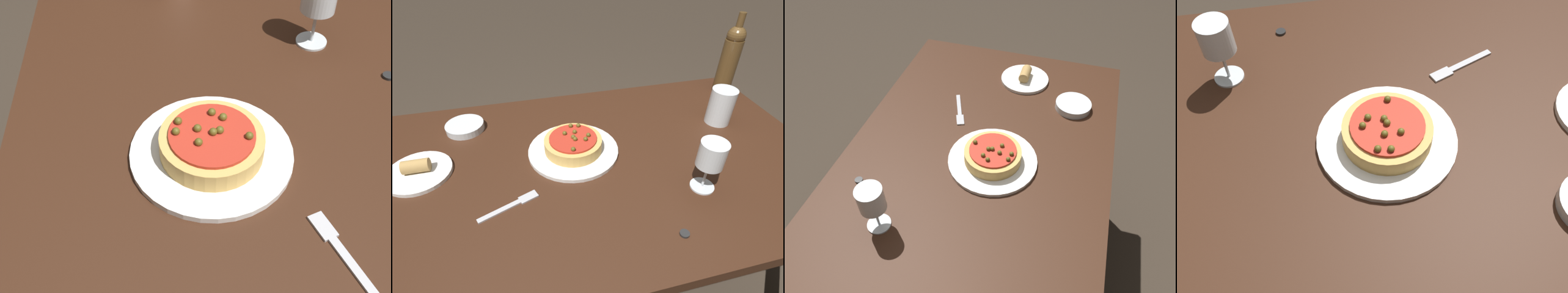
% 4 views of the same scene
% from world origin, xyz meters
% --- Properties ---
extents(ground_plane, '(14.00, 14.00, 0.00)m').
position_xyz_m(ground_plane, '(0.00, 0.00, 0.00)').
color(ground_plane, '#382D23').
extents(dining_table, '(1.42, 0.86, 0.75)m').
position_xyz_m(dining_table, '(0.00, 0.00, 0.66)').
color(dining_table, '#381E11').
rests_on(dining_table, ground_plane).
extents(dinner_plate, '(0.29, 0.29, 0.01)m').
position_xyz_m(dinner_plate, '(0.06, -0.06, 0.75)').
color(dinner_plate, white).
rests_on(dinner_plate, dining_table).
extents(pizza, '(0.18, 0.18, 0.06)m').
position_xyz_m(pizza, '(0.06, -0.06, 0.78)').
color(pizza, tan).
rests_on(pizza, dinner_plate).
extents(wine_glass, '(0.07, 0.07, 0.15)m').
position_xyz_m(wine_glass, '(-0.26, 0.18, 0.86)').
color(wine_glass, silver).
rests_on(wine_glass, dining_table).
extents(side_bowl, '(0.13, 0.13, 0.02)m').
position_xyz_m(side_bowl, '(0.40, -0.27, 0.76)').
color(side_bowl, silver).
rests_on(side_bowl, dining_table).
extents(fork, '(0.16, 0.08, 0.00)m').
position_xyz_m(fork, '(0.26, 0.13, 0.75)').
color(fork, '#B7B7BC').
rests_on(fork, dining_table).
extents(side_plate, '(0.19, 0.19, 0.05)m').
position_xyz_m(side_plate, '(0.52, -0.06, 0.76)').
color(side_plate, white).
rests_on(side_plate, dining_table).
extents(bottle_cap, '(0.02, 0.02, 0.01)m').
position_xyz_m(bottle_cap, '(-0.13, 0.32, 0.75)').
color(bottle_cap, black).
rests_on(bottle_cap, dining_table).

